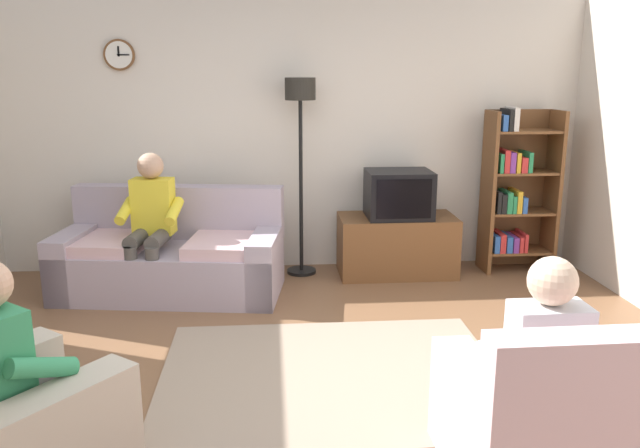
{
  "coord_description": "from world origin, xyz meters",
  "views": [
    {
      "loc": [
        -0.22,
        -3.49,
        1.91
      ],
      "look_at": [
        0.13,
        0.93,
        0.83
      ],
      "focal_mm": 35.38,
      "sensor_mm": 36.0,
      "label": 1
    }
  ],
  "objects_px": {
    "floor_lamp": "(300,122)",
    "armchair_near_bookshelf": "(539,428)",
    "couch": "(172,258)",
    "person_in_left_armchair": "(15,363)",
    "armchair_near_window": "(5,433)",
    "person_on_couch": "(150,218)",
    "person_in_right_armchair": "(537,357)",
    "bookshelf": "(515,191)",
    "tv": "(399,194)",
    "tv_stand": "(397,245)"
  },
  "relations": [
    {
      "from": "couch",
      "to": "person_in_right_armchair",
      "type": "bearing_deg",
      "value": -52.61
    },
    {
      "from": "tv",
      "to": "armchair_near_window",
      "type": "xyz_separation_m",
      "value": [
        -2.43,
        -3.02,
        -0.5
      ]
    },
    {
      "from": "person_on_couch",
      "to": "tv",
      "type": "bearing_deg",
      "value": 11.18
    },
    {
      "from": "tv",
      "to": "person_in_right_armchair",
      "type": "relative_size",
      "value": 0.54
    },
    {
      "from": "tv_stand",
      "to": "tv",
      "type": "bearing_deg",
      "value": -90.0
    },
    {
      "from": "armchair_near_window",
      "to": "bookshelf",
      "type": "bearing_deg",
      "value": 41.01
    },
    {
      "from": "couch",
      "to": "tv_stand",
      "type": "bearing_deg",
      "value": 9.67
    },
    {
      "from": "tv_stand",
      "to": "person_on_couch",
      "type": "distance_m",
      "value": 2.3
    },
    {
      "from": "bookshelf",
      "to": "floor_lamp",
      "type": "height_order",
      "value": "floor_lamp"
    },
    {
      "from": "armchair_near_window",
      "to": "person_in_right_armchair",
      "type": "bearing_deg",
      "value": -1.44
    },
    {
      "from": "person_on_couch",
      "to": "person_in_left_armchair",
      "type": "xyz_separation_m",
      "value": [
        -0.16,
        -2.52,
        -0.09
      ]
    },
    {
      "from": "person_in_right_armchair",
      "to": "person_in_left_armchair",
      "type": "bearing_deg",
      "value": 176.88
    },
    {
      "from": "floor_lamp",
      "to": "armchair_near_bookshelf",
      "type": "xyz_separation_m",
      "value": [
        0.95,
        -3.3,
        -1.16
      ]
    },
    {
      "from": "person_in_left_armchair",
      "to": "person_in_right_armchair",
      "type": "relative_size",
      "value": 1.0
    },
    {
      "from": "person_on_couch",
      "to": "tv_stand",
      "type": "bearing_deg",
      "value": 11.78
    },
    {
      "from": "person_in_left_armchair",
      "to": "couch",
      "type": "bearing_deg",
      "value": 83.37
    },
    {
      "from": "person_on_couch",
      "to": "floor_lamp",
      "type": "bearing_deg",
      "value": 23.26
    },
    {
      "from": "bookshelf",
      "to": "armchair_near_bookshelf",
      "type": "height_order",
      "value": "bookshelf"
    },
    {
      "from": "tv_stand",
      "to": "bookshelf",
      "type": "xyz_separation_m",
      "value": [
        1.15,
        0.07,
        0.5
      ]
    },
    {
      "from": "tv",
      "to": "bookshelf",
      "type": "bearing_deg",
      "value": 4.6
    },
    {
      "from": "armchair_near_window",
      "to": "armchair_near_bookshelf",
      "type": "height_order",
      "value": "same"
    },
    {
      "from": "armchair_near_window",
      "to": "person_on_couch",
      "type": "bearing_deg",
      "value": 85.18
    },
    {
      "from": "armchair_near_bookshelf",
      "to": "tv",
      "type": "bearing_deg",
      "value": 90.64
    },
    {
      "from": "floor_lamp",
      "to": "person_on_couch",
      "type": "relative_size",
      "value": 1.49
    },
    {
      "from": "bookshelf",
      "to": "armchair_near_bookshelf",
      "type": "distance_m",
      "value": 3.49
    },
    {
      "from": "floor_lamp",
      "to": "armchair_near_bookshelf",
      "type": "bearing_deg",
      "value": -74.01
    },
    {
      "from": "couch",
      "to": "person_in_left_armchair",
      "type": "bearing_deg",
      "value": -96.63
    },
    {
      "from": "person_on_couch",
      "to": "person_in_right_armchair",
      "type": "bearing_deg",
      "value": -49.65
    },
    {
      "from": "tv_stand",
      "to": "armchair_near_window",
      "type": "relative_size",
      "value": 0.93
    },
    {
      "from": "armchair_near_window",
      "to": "person_in_left_armchair",
      "type": "height_order",
      "value": "person_in_left_armchair"
    },
    {
      "from": "armchair_near_window",
      "to": "person_on_couch",
      "type": "xyz_separation_m",
      "value": [
        0.22,
        2.59,
        0.41
      ]
    },
    {
      "from": "couch",
      "to": "tv",
      "type": "relative_size",
      "value": 3.34
    },
    {
      "from": "couch",
      "to": "armchair_near_bookshelf",
      "type": "distance_m",
      "value": 3.54
    },
    {
      "from": "armchair_near_bookshelf",
      "to": "person_in_left_armchair",
      "type": "relative_size",
      "value": 0.8
    },
    {
      "from": "couch",
      "to": "tv",
      "type": "bearing_deg",
      "value": 9.01
    },
    {
      "from": "couch",
      "to": "tv_stand",
      "type": "xyz_separation_m",
      "value": [
        2.07,
        0.35,
        -0.03
      ]
    },
    {
      "from": "person_in_right_armchair",
      "to": "armchair_near_bookshelf",
      "type": "bearing_deg",
      "value": -89.36
    },
    {
      "from": "bookshelf",
      "to": "tv_stand",
      "type": "bearing_deg",
      "value": -176.61
    },
    {
      "from": "tv",
      "to": "bookshelf",
      "type": "xyz_separation_m",
      "value": [
        1.15,
        0.09,
        -0.0
      ]
    },
    {
      "from": "person_in_right_armchair",
      "to": "tv_stand",
      "type": "bearing_deg",
      "value": 90.64
    },
    {
      "from": "bookshelf",
      "to": "armchair_near_bookshelf",
      "type": "relative_size",
      "value": 1.76
    },
    {
      "from": "tv_stand",
      "to": "person_in_left_armchair",
      "type": "bearing_deg",
      "value": -128.6
    },
    {
      "from": "armchair_near_bookshelf",
      "to": "person_on_couch",
      "type": "distance_m",
      "value": 3.57
    },
    {
      "from": "couch",
      "to": "bookshelf",
      "type": "relative_size",
      "value": 1.27
    },
    {
      "from": "person_on_couch",
      "to": "armchair_near_bookshelf",
      "type": "bearing_deg",
      "value": -50.57
    },
    {
      "from": "tv",
      "to": "person_on_couch",
      "type": "relative_size",
      "value": 0.48
    },
    {
      "from": "couch",
      "to": "person_in_left_armchair",
      "type": "xyz_separation_m",
      "value": [
        -0.31,
        -2.63,
        0.29
      ]
    },
    {
      "from": "bookshelf",
      "to": "tv",
      "type": "bearing_deg",
      "value": -175.4
    },
    {
      "from": "armchair_near_bookshelf",
      "to": "bookshelf",
      "type": "bearing_deg",
      "value": 71.15
    },
    {
      "from": "tv_stand",
      "to": "floor_lamp",
      "type": "bearing_deg",
      "value": 173.79
    }
  ]
}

